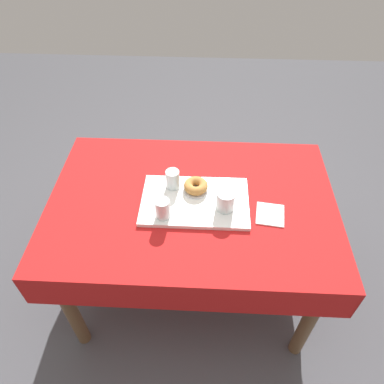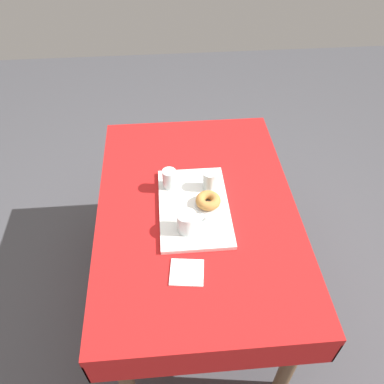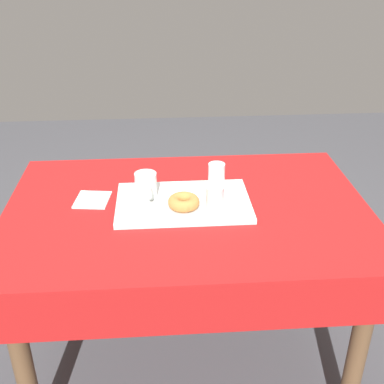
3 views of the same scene
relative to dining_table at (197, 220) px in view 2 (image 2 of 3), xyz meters
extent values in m
plane|color=#47474C|center=(0.00, 0.00, -0.63)|extent=(6.00, 6.00, 0.00)
cube|color=red|center=(0.00, 0.00, 0.08)|extent=(1.28, 0.86, 0.04)
cube|color=red|center=(0.00, -0.43, -0.01)|extent=(1.28, 0.01, 0.14)
cube|color=red|center=(0.00, 0.43, -0.01)|extent=(1.28, 0.01, 0.14)
cube|color=red|center=(-0.64, 0.00, -0.01)|extent=(0.01, 0.86, 0.14)
cube|color=red|center=(0.64, 0.00, -0.01)|extent=(0.01, 0.86, 0.14)
cylinder|color=brown|center=(-0.55, -0.34, -0.29)|extent=(0.06, 0.06, 0.69)
cylinder|color=brown|center=(0.55, -0.34, -0.29)|extent=(0.06, 0.06, 0.69)
cylinder|color=brown|center=(-0.55, 0.34, -0.29)|extent=(0.06, 0.06, 0.69)
cylinder|color=brown|center=(0.55, 0.34, -0.29)|extent=(0.06, 0.06, 0.69)
cube|color=white|center=(-0.01, 0.01, 0.11)|extent=(0.47, 0.30, 0.02)
cylinder|color=silver|center=(-0.14, 0.06, 0.16)|extent=(0.08, 0.08, 0.09)
cylinder|color=#84380F|center=(-0.14, 0.06, 0.15)|extent=(0.07, 0.07, 0.06)
torus|color=silver|center=(-0.13, 0.00, 0.16)|extent=(0.02, 0.06, 0.06)
cylinder|color=silver|center=(0.09, -0.06, 0.16)|extent=(0.06, 0.06, 0.09)
cylinder|color=silver|center=(0.09, -0.06, 0.13)|extent=(0.05, 0.05, 0.03)
cylinder|color=silver|center=(0.11, 0.11, 0.16)|extent=(0.06, 0.06, 0.09)
cylinder|color=silver|center=(0.11, 0.11, 0.15)|extent=(0.05, 0.05, 0.06)
cylinder|color=silver|center=(-0.02, -0.05, 0.12)|extent=(0.11, 0.11, 0.01)
torus|color=#BC7F3D|center=(-0.02, -0.05, 0.14)|extent=(0.11, 0.11, 0.04)
cube|color=white|center=(-0.34, 0.07, 0.10)|extent=(0.13, 0.14, 0.01)
camera|label=1|loc=(-0.05, 1.09, 1.25)|focal=33.49mm
camera|label=2|loc=(-1.14, 0.12, 1.33)|focal=36.11mm
camera|label=3|loc=(-0.09, -1.47, 0.94)|focal=45.20mm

